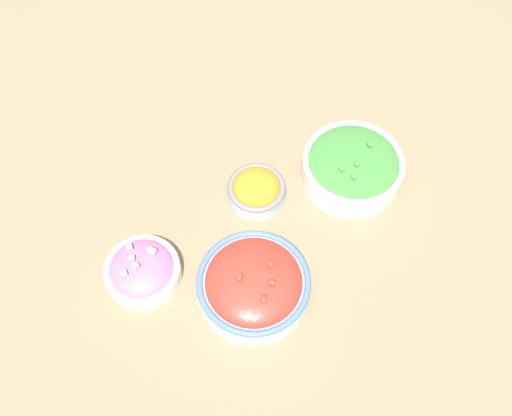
{
  "coord_description": "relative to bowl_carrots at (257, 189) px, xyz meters",
  "views": [
    {
      "loc": [
        0.47,
        0.27,
        0.95
      ],
      "look_at": [
        0.0,
        0.0,
        0.03
      ],
      "focal_mm": 40.0,
      "sensor_mm": 36.0,
      "label": 1
    }
  ],
  "objects": [
    {
      "name": "bowl_broccoli",
      "position": [
        -0.13,
        0.14,
        0.01
      ],
      "size": [
        0.2,
        0.2,
        0.08
      ],
      "color": "silver",
      "rests_on": "ground_plane"
    },
    {
      "name": "ground_plane",
      "position": [
        0.04,
        0.02,
        -0.02
      ],
      "size": [
        3.0,
        3.0,
        0.0
      ],
      "primitive_type": "plane",
      "color": "#75664C"
    },
    {
      "name": "bowl_red_onion",
      "position": [
        0.25,
        -0.09,
        -0.0
      ],
      "size": [
        0.14,
        0.14,
        0.06
      ],
      "color": "silver",
      "rests_on": "ground_plane"
    },
    {
      "name": "bowl_cherry_tomatoes",
      "position": [
        0.18,
        0.1,
        0.01
      ],
      "size": [
        0.2,
        0.2,
        0.08
      ],
      "color": "silver",
      "rests_on": "ground_plane"
    },
    {
      "name": "bowl_carrots",
      "position": [
        0.0,
        0.0,
        0.0
      ],
      "size": [
        0.11,
        0.11,
        0.06
      ],
      "color": "#B2C1CC",
      "rests_on": "ground_plane"
    }
  ]
}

